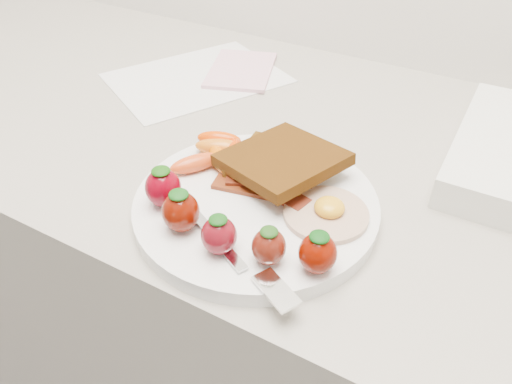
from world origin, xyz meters
The scene contains 11 objects.
counter centered at (0.00, 1.70, 0.45)m, with size 2.00×0.60×0.90m, color gray.
plate centered at (0.03, 1.54, 0.91)m, with size 0.27×0.27×0.02m, color white.
toast_lower centered at (0.02, 1.61, 0.93)m, with size 0.09×0.09×0.01m, color #33220C.
toast_upper centered at (0.03, 1.60, 0.94)m, with size 0.12×0.12×0.01m, color black.
fried_egg centered at (0.11, 1.56, 0.92)m, with size 0.10×0.10×0.02m.
bacon_strips centered at (0.03, 1.56, 0.92)m, with size 0.12×0.07×0.01m.
baby_carrots centered at (-0.05, 1.59, 0.93)m, with size 0.08×0.11×0.02m.
strawberries centered at (0.03, 1.47, 0.94)m, with size 0.22×0.07×0.05m.
fork centered at (0.06, 1.45, 0.92)m, with size 0.17×0.08×0.00m.
paper_sheet centered at (-0.22, 1.79, 0.90)m, with size 0.20×0.27×0.00m, color white.
notepad centered at (-0.17, 1.84, 0.91)m, with size 0.10×0.15×0.01m, color #E7ACC0.
Camera 1 is at (0.24, 1.17, 1.26)m, focal length 35.00 mm.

